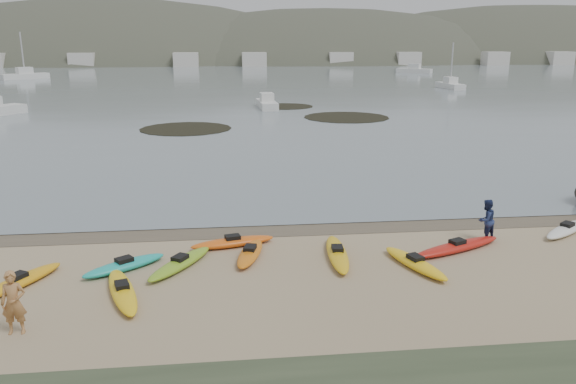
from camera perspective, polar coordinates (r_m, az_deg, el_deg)
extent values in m
plane|color=tan|center=(24.18, 0.00, -3.43)|extent=(600.00, 600.00, 0.00)
plane|color=brown|center=(23.89, 0.08, -3.65)|extent=(60.00, 60.00, 0.00)
plane|color=slate|center=(322.86, -6.03, 13.83)|extent=(1200.00, 1200.00, 0.00)
ellipsoid|color=yellow|center=(20.31, 12.78, -7.05)|extent=(1.76, 3.39, 0.34)
ellipsoid|color=#B51C12|center=(22.23, 16.79, -5.35)|extent=(4.20, 2.35, 0.34)
ellipsoid|color=yellow|center=(20.71, 5.03, -6.27)|extent=(0.97, 3.81, 0.34)
ellipsoid|color=#1BAAA1|center=(20.43, -16.27, -7.17)|extent=(2.88, 2.36, 0.34)
ellipsoid|color=orange|center=(21.86, -5.63, -5.11)|extent=(3.37, 1.49, 0.34)
ellipsoid|color=#7EAF23|center=(20.15, -10.89, -7.13)|extent=(2.43, 3.31, 0.34)
ellipsoid|color=white|center=(25.91, 26.48, -3.40)|extent=(3.19, 2.55, 0.34)
ellipsoid|color=yellow|center=(18.48, -16.47, -9.64)|extent=(1.78, 3.70, 0.34)
ellipsoid|color=orange|center=(20.72, -3.87, -6.23)|extent=(1.43, 2.98, 0.34)
ellipsoid|color=orange|center=(20.33, -25.72, -8.24)|extent=(2.38, 3.36, 0.34)
imported|color=#B27C47|center=(17.07, -26.11, -10.07)|extent=(0.68, 0.47, 1.80)
imported|color=navy|center=(23.55, 19.48, -2.70)|extent=(1.02, 0.94, 1.68)
cylinder|color=black|center=(51.03, -10.34, 6.33)|extent=(8.12, 8.12, 0.04)
cylinder|color=black|center=(58.01, 5.94, 7.55)|extent=(8.68, 8.68, 0.04)
cylinder|color=black|center=(67.15, -0.25, 8.67)|extent=(6.49, 6.49, 0.04)
cube|color=silver|center=(65.88, -2.16, 8.92)|extent=(2.21, 6.68, 0.92)
cube|color=silver|center=(95.78, 16.15, 10.35)|extent=(2.43, 7.18, 0.99)
cube|color=silver|center=(125.75, -25.15, 10.62)|extent=(8.60, 7.35, 1.25)
cube|color=silver|center=(138.57, 12.70, 11.95)|extent=(7.95, 6.65, 1.14)
ellipsoid|color=#384235|center=(223.36, -17.39, 7.97)|extent=(220.00, 120.00, 80.00)
ellipsoid|color=#384235|center=(217.27, 3.73, 9.16)|extent=(200.00, 110.00, 68.00)
ellipsoid|color=#384235|center=(255.44, 22.66, 8.54)|extent=(230.00, 130.00, 76.00)
cube|color=beige|center=(172.44, -20.03, 12.48)|extent=(7.00, 5.00, 4.00)
cube|color=beige|center=(168.57, -11.88, 13.01)|extent=(7.00, 5.00, 4.00)
cube|color=beige|center=(168.08, -3.49, 13.29)|extent=(7.00, 5.00, 4.00)
cube|color=beige|center=(170.98, 4.80, 13.30)|extent=(7.00, 5.00, 4.00)
cube|color=beige|center=(177.12, 12.64, 13.06)|extent=(7.00, 5.00, 4.00)
cube|color=beige|center=(186.17, 19.83, 12.64)|extent=(7.00, 5.00, 4.00)
cube|color=beige|center=(197.74, 26.24, 12.09)|extent=(7.00, 5.00, 4.00)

